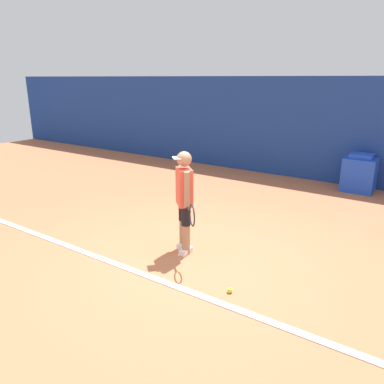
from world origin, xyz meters
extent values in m
plane|color=#B76642|center=(0.00, 0.00, 0.00)|extent=(24.00, 24.00, 0.00)
cube|color=navy|center=(0.00, 5.62, 1.29)|extent=(24.00, 0.10, 2.58)
cube|color=white|center=(0.00, -0.58, 0.01)|extent=(21.60, 0.10, 0.01)
cylinder|color=#A37556|center=(-0.32, 0.42, 0.23)|extent=(0.12, 0.12, 0.46)
cylinder|color=black|center=(-0.32, 0.42, 0.60)|extent=(0.14, 0.14, 0.28)
cube|color=white|center=(-0.32, 0.42, 0.04)|extent=(0.10, 0.24, 0.08)
cylinder|color=#A37556|center=(-0.16, 0.27, 0.23)|extent=(0.12, 0.12, 0.46)
cylinder|color=black|center=(-0.16, 0.27, 0.60)|extent=(0.14, 0.14, 0.28)
cube|color=white|center=(-0.16, 0.27, 0.04)|extent=(0.10, 0.24, 0.08)
cube|color=#E54C38|center=(-0.24, 0.35, 1.02)|extent=(0.38, 0.38, 0.55)
sphere|color=#A37556|center=(-0.24, 0.35, 1.43)|extent=(0.22, 0.22, 0.22)
cube|color=white|center=(-0.30, 0.27, 1.45)|extent=(0.21, 0.21, 0.02)
cylinder|color=#A37556|center=(-0.38, 0.48, 1.03)|extent=(0.09, 0.09, 0.52)
cylinder|color=#A37556|center=(-0.09, 0.21, 1.03)|extent=(0.09, 0.09, 0.52)
cylinder|color=black|center=(-0.02, 0.14, 0.77)|extent=(0.17, 0.16, 0.03)
torus|color=black|center=(0.16, -0.03, 0.77)|extent=(0.24, 0.23, 0.31)
sphere|color=#D1E533|center=(0.91, -0.31, 0.03)|extent=(0.07, 0.07, 0.07)
cube|color=blue|center=(1.28, 5.20, 0.39)|extent=(0.70, 0.63, 0.78)
cube|color=blue|center=(1.28, 5.20, 0.83)|extent=(0.49, 0.44, 0.10)
camera|label=1|loc=(2.80, -3.91, 2.54)|focal=35.00mm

